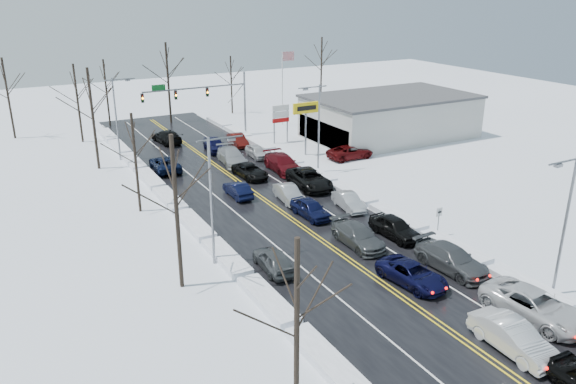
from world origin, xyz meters
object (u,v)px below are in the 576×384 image
traffic_signal_mast (207,95)px  oncoming_car_0 (238,197)px  flagpole (283,82)px  tires_plus_sign (306,111)px  dealership_building (390,116)px

traffic_signal_mast → oncoming_car_0: size_ratio=3.23×
traffic_signal_mast → oncoming_car_0: (-5.20, -20.75, -5.48)m
flagpole → tires_plus_sign: bearing=-108.4°
dealership_building → traffic_signal_mast: bearing=154.1°
traffic_signal_mast → flagpole: size_ratio=1.33×
tires_plus_sign → dealership_building: size_ratio=0.29×
tires_plus_sign → flagpole: (4.67, 14.01, 0.93)m
dealership_building → oncoming_car_0: (-25.73, -10.76, -2.66)m
tires_plus_sign → oncoming_car_0: bearing=-144.5°
dealership_building → oncoming_car_0: dealership_building is taller
tires_plus_sign → oncoming_car_0: size_ratio=1.46×
tires_plus_sign → flagpole: size_ratio=0.60×
traffic_signal_mast → dealership_building: bearing=-25.9°
oncoming_car_0 → tires_plus_sign: bearing=-143.8°
traffic_signal_mast → oncoming_car_0: 22.08m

